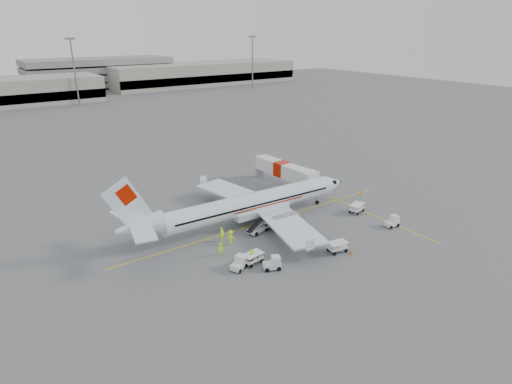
% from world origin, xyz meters
% --- Properties ---
extents(ground, '(360.00, 360.00, 0.00)m').
position_xyz_m(ground, '(0.00, 0.00, 0.00)').
color(ground, '#56595B').
extents(stripe_lead, '(44.00, 0.20, 0.01)m').
position_xyz_m(stripe_lead, '(0.00, 0.00, 0.01)').
color(stripe_lead, yellow).
rests_on(stripe_lead, ground).
extents(stripe_cross, '(0.20, 20.00, 0.01)m').
position_xyz_m(stripe_cross, '(14.00, -8.00, 0.01)').
color(stripe_cross, yellow).
rests_on(stripe_cross, ground).
extents(terminal_east, '(90.00, 26.00, 10.00)m').
position_xyz_m(terminal_east, '(70.00, 145.00, 5.00)').
color(terminal_east, gray).
rests_on(terminal_east, ground).
extents(parking_garage, '(62.00, 24.00, 14.00)m').
position_xyz_m(parking_garage, '(25.00, 160.00, 7.00)').
color(parking_garage, slate).
rests_on(parking_garage, ground).
extents(treeline, '(300.00, 3.00, 6.00)m').
position_xyz_m(treeline, '(0.00, 175.00, 3.00)').
color(treeline, black).
rests_on(treeline, ground).
extents(mast_center, '(3.20, 1.20, 22.00)m').
position_xyz_m(mast_center, '(5.00, 118.00, 11.00)').
color(mast_center, slate).
rests_on(mast_center, ground).
extents(mast_east, '(3.20, 1.20, 22.00)m').
position_xyz_m(mast_east, '(80.00, 118.00, 11.00)').
color(mast_east, slate).
rests_on(mast_east, ground).
extents(aircraft, '(35.30, 28.13, 9.48)m').
position_xyz_m(aircraft, '(-1.25, 0.94, 4.74)').
color(aircraft, white).
rests_on(aircraft, ground).
extents(jet_bridge, '(3.69, 15.67, 4.08)m').
position_xyz_m(jet_bridge, '(11.19, 10.26, 2.04)').
color(jet_bridge, silver).
rests_on(jet_bridge, ground).
extents(belt_loader, '(4.55, 2.62, 2.32)m').
position_xyz_m(belt_loader, '(-2.48, -2.00, 1.16)').
color(belt_loader, silver).
rests_on(belt_loader, ground).
extents(tug_fore, '(2.05, 1.29, 1.51)m').
position_xyz_m(tug_fore, '(13.15, -11.08, 0.75)').
color(tug_fore, silver).
rests_on(tug_fore, ground).
extents(tug_mid, '(2.25, 1.81, 1.52)m').
position_xyz_m(tug_mid, '(-6.68, -10.51, 0.76)').
color(tug_mid, silver).
rests_on(tug_mid, ground).
extents(tug_aft, '(2.27, 1.89, 1.53)m').
position_xyz_m(tug_aft, '(-9.70, -8.38, 0.76)').
color(tug_aft, silver).
rests_on(tug_aft, ground).
extents(cart_loaded_a, '(2.47, 1.58, 1.24)m').
position_xyz_m(cart_loaded_a, '(-0.67, -2.00, 0.62)').
color(cart_loaded_a, silver).
rests_on(cart_loaded_a, ground).
extents(cart_loaded_b, '(2.58, 1.75, 1.25)m').
position_xyz_m(cart_loaded_b, '(-7.67, -8.26, 0.63)').
color(cart_loaded_b, silver).
rests_on(cart_loaded_b, ground).
extents(cart_empty_a, '(2.60, 1.77, 1.26)m').
position_xyz_m(cart_empty_a, '(2.12, -11.85, 0.63)').
color(cart_empty_a, silver).
rests_on(cart_empty_a, ground).
extents(cart_empty_b, '(2.75, 2.04, 1.28)m').
position_xyz_m(cart_empty_b, '(12.93, -5.06, 0.64)').
color(cart_empty_b, silver).
rests_on(cart_empty_b, ground).
extents(cone_nose, '(0.38, 0.38, 0.63)m').
position_xyz_m(cone_nose, '(18.97, -0.47, 0.31)').
color(cone_nose, orange).
rests_on(cone_nose, ground).
extents(cone_port, '(0.33, 0.33, 0.54)m').
position_xyz_m(cone_port, '(-3.36, 9.26, 0.27)').
color(cone_port, orange).
rests_on(cone_port, ground).
extents(cone_stbd, '(0.38, 0.38, 0.63)m').
position_xyz_m(cone_stbd, '(3.07, -13.28, 0.31)').
color(cone_stbd, orange).
rests_on(cone_stbd, ground).
extents(crew_a, '(0.77, 0.64, 1.82)m').
position_xyz_m(crew_a, '(-7.69, -1.50, 0.91)').
color(crew_a, '#B5EA11').
rests_on(crew_a, ground).
extents(crew_b, '(0.97, 0.88, 1.61)m').
position_xyz_m(crew_b, '(-9.70, -4.63, 0.81)').
color(crew_b, '#B5EA11').
rests_on(crew_b, ground).
extents(crew_c, '(1.12, 1.33, 1.79)m').
position_xyz_m(crew_c, '(-7.19, -2.74, 0.89)').
color(crew_c, '#B5EA11').
rests_on(crew_c, ground).
extents(crew_d, '(1.11, 0.60, 1.80)m').
position_xyz_m(crew_d, '(-7.77, -8.21, 0.90)').
color(crew_d, '#B5EA11').
rests_on(crew_d, ground).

